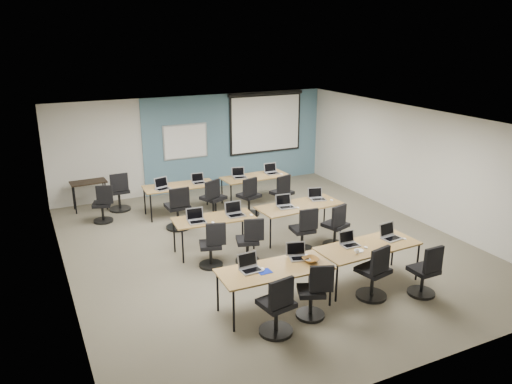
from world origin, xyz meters
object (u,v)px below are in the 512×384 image
task_chair_7 (336,229)px  whiteboard (185,142)px  projector_screen (266,120)px  task_chair_0 (277,310)px  laptop_2 (349,242)px  training_table_front_right (368,247)px  training_table_mid_right (299,207)px  laptop_11 (272,171)px  task_chair_11 (282,197)px  laptop_7 (317,197)px  spare_chair_b (103,207)px  task_chair_6 (304,233)px  training_table_mid_left (214,220)px  laptop_5 (235,212)px  laptop_4 (196,219)px  training_table_back_right (255,178)px  task_chair_3 (425,275)px  laptop_1 (298,254)px  utility_table (89,185)px  laptop_6 (285,204)px  task_chair_10 (249,200)px  training_table_back_left (180,187)px  task_chair_9 (213,202)px  task_chair_2 (374,276)px  laptop_0 (250,266)px  laptop_10 (239,175)px  training_table_front_left (275,271)px  laptop_8 (162,186)px  laptop_9 (199,181)px  task_chair_1 (314,296)px  laptop_3 (390,235)px

task_chair_7 → whiteboard: bearing=90.3°
projector_screen → task_chair_0: (-3.54, -7.38, -1.47)m
laptop_2 → task_chair_7: bearing=64.9°
training_table_front_right → training_table_mid_right: (0.01, 2.42, 0.00)m
laptop_11 → task_chair_11: task_chair_11 is taller
training_table_front_right → laptop_7: size_ratio=5.68×
whiteboard → projector_screen: 2.54m
task_chair_0 → spare_chair_b: 6.12m
task_chair_6 → laptop_11: 3.48m
laptop_2 → laptop_7: laptop_7 is taller
training_table_mid_left → laptop_5: (0.46, -0.04, 0.12)m
whiteboard → laptop_11: size_ratio=3.61×
laptop_4 → task_chair_11: (2.78, 1.47, -0.38)m
training_table_back_right → task_chair_3: bearing=-88.0°
laptop_1 → utility_table: size_ratio=0.38×
laptop_4 → laptop_6: 2.03m
laptop_6 → task_chair_10: 1.68m
training_table_mid_right → laptop_2: bearing=-101.2°
training_table_back_left → spare_chair_b: bearing=177.0°
task_chair_7 → task_chair_9: (-1.73, 2.68, 0.02)m
training_table_mid_right → task_chair_2: 2.97m
laptop_6 → whiteboard: bearing=108.7°
task_chair_3 → task_chair_11: (-0.20, 4.75, 0.02)m
training_table_front_right → laptop_0: 2.32m
task_chair_3 → laptop_10: 5.89m
task_chair_3 → laptop_11: bearing=88.7°
training_table_front_left → laptop_5: 2.57m
training_table_back_right → task_chair_0: 6.15m
training_table_front_right → laptop_8: laptop_8 is taller
training_table_front_right → task_chair_3: task_chair_3 is taller
laptop_7 → task_chair_7: bearing=-85.4°
training_table_front_left → laptop_1: (0.54, 0.18, 0.11)m
laptop_6 → laptop_10: 2.54m
laptop_6 → task_chair_9: task_chair_9 is taller
training_table_back_left → laptop_9: size_ratio=5.59×
projector_screen → training_table_back_left: size_ratio=1.36×
training_table_mid_right → task_chair_0: (-2.25, -3.18, -0.27)m
laptop_5 → laptop_10: laptop_5 is taller
projector_screen → utility_table: 5.39m
whiteboard → task_chair_1: (-0.29, -7.23, -1.06)m
laptop_2 → laptop_10: 4.81m
laptop_0 → task_chair_1: (0.81, -0.65, -0.40)m
laptop_8 → projector_screen: bearing=8.6°
task_chair_9 → task_chair_11: bearing=-33.6°
projector_screen → laptop_3: 6.65m
laptop_6 → laptop_7: (0.90, 0.14, -0.00)m
task_chair_2 → laptop_10: (-0.05, 5.50, 0.38)m
task_chair_3 → task_chair_11: bearing=91.5°
training_table_back_right → laptop_10: bearing=168.7°
laptop_4 → training_table_front_left: bearing=-75.1°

